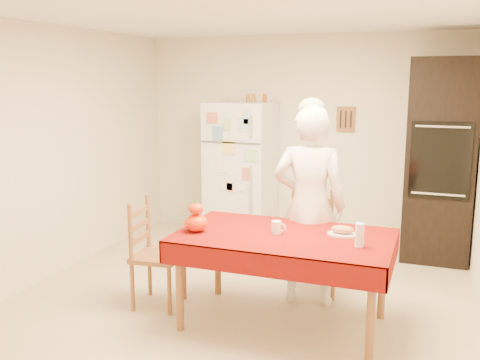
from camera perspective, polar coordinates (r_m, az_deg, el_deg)
The scene contains 17 objects.
floor at distance 4.90m, azimuth -0.43°, elevation -13.07°, with size 4.50×4.50×0.00m, color #C9B591.
room_shell at distance 4.49m, azimuth -0.44°, elevation 6.21°, with size 4.02×4.52×2.51m.
refrigerator at distance 6.56m, azimuth 0.12°, elevation 0.88°, with size 0.75×0.74×1.70m.
oven_cabinet at distance 6.17m, azimuth 20.55°, elevation 1.91°, with size 0.70×0.62×2.20m.
dining_table at distance 4.30m, azimuth 4.72°, elevation -6.69°, with size 1.70×1.00×0.76m.
chair_far at distance 5.07m, azimuth 7.73°, elevation -6.20°, with size 0.52×0.50×0.95m.
chair_left at distance 4.78m, azimuth -9.43°, elevation -7.31°, with size 0.44×0.46×0.95m.
seated_woman at distance 4.72m, azimuth 7.40°, elevation -2.77°, with size 0.64×0.42×1.76m, color white.
coffee_mug at distance 4.29m, azimuth 3.91°, elevation -5.04°, with size 0.08×0.08×0.10m, color white.
pumpkin_lower at distance 4.34m, azimuth -4.70°, elevation -4.57°, with size 0.19×0.19×0.14m, color #EC4305.
pumpkin_upper at distance 4.31m, azimuth -4.73°, elevation -3.07°, with size 0.12×0.12×0.09m, color #D25604.
wine_glass at distance 4.04m, azimuth 12.62°, elevation -5.74°, with size 0.07×0.07×0.18m, color white.
bread_plate at distance 4.31m, azimuth 10.86°, elevation -5.73°, with size 0.24×0.24×0.02m, color white.
bread_loaf at distance 4.30m, azimuth 10.88°, elevation -5.21°, with size 0.18×0.10×0.06m, color tan.
spice_jar_left at distance 6.49m, azimuth 0.85°, elevation 8.76°, with size 0.05×0.05×0.10m, color #91601A.
spice_jar_mid at distance 6.47m, azimuth 1.45°, elevation 8.75°, with size 0.05×0.05×0.10m, color #945D1B.
spice_jar_right at distance 6.43m, azimuth 2.65°, elevation 8.73°, with size 0.05×0.05×0.10m, color brown.
Camera 1 is at (1.60, -4.18, 1.98)m, focal length 40.00 mm.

